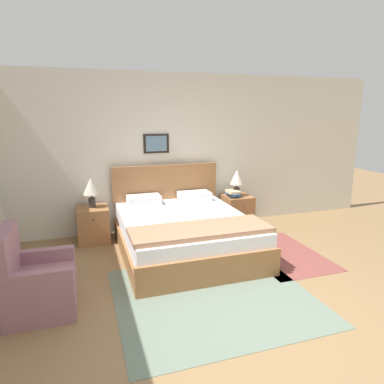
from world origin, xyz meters
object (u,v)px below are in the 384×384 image
at_px(bed, 184,232).
at_px(table_lamp_by_door, 237,178).
at_px(armchair, 36,284).
at_px(nightstand_by_door, 237,211).
at_px(table_lamp_near_window, 91,188).
at_px(nightstand_near_window, 93,224).

relative_size(bed, table_lamp_by_door, 4.73).
distance_m(armchair, nightstand_by_door, 3.58).
relative_size(armchair, nightstand_by_door, 1.64).
bearing_deg(armchair, bed, 119.58).
bearing_deg(nightstand_by_door, armchair, -148.98).
bearing_deg(bed, armchair, -151.15).
xyz_separation_m(bed, armchair, (-1.85, -1.02, 0.01)).
bearing_deg(table_lamp_near_window, nightstand_by_door, -0.40).
bearing_deg(table_lamp_near_window, armchair, -108.64).
bearing_deg(table_lamp_by_door, armchair, -148.69).
distance_m(armchair, nightstand_near_window, 1.95).
height_order(nightstand_near_window, table_lamp_near_window, table_lamp_near_window).
xyz_separation_m(nightstand_by_door, table_lamp_by_door, (-0.01, 0.02, 0.58)).
bearing_deg(table_lamp_by_door, nightstand_near_window, -179.60).
relative_size(nightstand_near_window, table_lamp_by_door, 1.18).
xyz_separation_m(armchair, table_lamp_near_window, (0.63, 1.86, 0.55)).
xyz_separation_m(armchair, nightstand_by_door, (3.07, 1.84, -0.03)).
relative_size(bed, nightstand_near_window, 4.01).
distance_m(bed, nightstand_by_door, 1.48).
relative_size(nightstand_by_door, table_lamp_by_door, 1.18).
distance_m(bed, armchair, 2.11).
distance_m(nightstand_by_door, table_lamp_by_door, 0.58).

